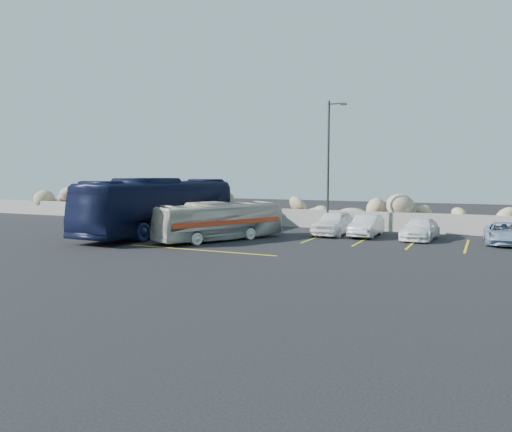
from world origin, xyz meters
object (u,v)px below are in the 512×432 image
at_px(car_a, 334,223).
at_px(car_b, 366,226).
at_px(lamppost, 329,163).
at_px(car_c, 420,229).
at_px(vintage_bus, 220,221).
at_px(car_d, 504,233).
at_px(tour_coach, 160,206).

bearing_deg(car_a, car_b, 3.77).
height_order(lamppost, car_c, lamppost).
xyz_separation_m(vintage_bus, car_d, (14.00, 4.91, -0.49)).
bearing_deg(vintage_bus, car_c, 53.36).
height_order(vintage_bus, tour_coach, tour_coach).
xyz_separation_m(lamppost, car_d, (9.66, -0.90, -3.74)).
relative_size(vintage_bus, car_c, 1.88).
height_order(tour_coach, car_a, tour_coach).
bearing_deg(car_c, lamppost, 175.88).
relative_size(car_c, car_d, 1.00).
height_order(lamppost, vintage_bus, lamppost).
height_order(lamppost, car_a, lamppost).
relative_size(lamppost, car_b, 2.13).
distance_m(lamppost, car_b, 4.54).
bearing_deg(car_b, vintage_bus, -142.95).
relative_size(lamppost, car_a, 1.89).
bearing_deg(car_b, car_d, 0.67).
bearing_deg(car_c, tour_coach, -159.81).
bearing_deg(car_d, car_a, 177.12).
xyz_separation_m(tour_coach, car_a, (9.56, 4.08, -0.97)).
relative_size(tour_coach, car_d, 3.02).
distance_m(lamppost, car_a, 3.72).
relative_size(lamppost, tour_coach, 0.66).
distance_m(vintage_bus, car_b, 8.48).
xyz_separation_m(car_a, car_b, (1.90, -0.02, -0.10)).
height_order(tour_coach, car_d, tour_coach).
bearing_deg(tour_coach, lamppost, 30.71).
bearing_deg(car_a, vintage_bus, -130.33).
distance_m(vintage_bus, car_c, 11.04).
bearing_deg(car_d, car_c, 176.67).
bearing_deg(car_a, car_c, 4.34).
bearing_deg(vintage_bus, lamppost, 79.75).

